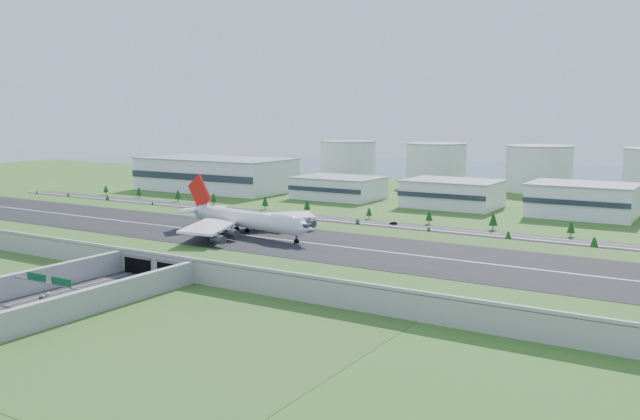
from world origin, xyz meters
The scene contains 20 objects.
ground centered at (0.00, 0.00, 0.00)m, with size 1200.00×1200.00×0.00m, color #3D5D1D.
airfield_deck centered at (0.00, -0.09, 4.12)m, with size 520.00×100.00×9.20m.
underpass_road centered at (0.00, -99.42, 3.43)m, with size 38.80×120.40×8.00m.
sign_gantry_near centered at (0.00, -95.04, 6.95)m, with size 38.70×0.70×9.80m.
north_expressway centered at (0.00, 95.00, 0.06)m, with size 560.00×36.00×0.12m, color #28282B.
tree_row centered at (16.45, 97.06, 4.66)m, with size 500.67×48.66×8.35m.
hangar_west centered at (-170.00, 185.00, 12.50)m, with size 120.00×60.00×25.00m, color silver.
hangar_mid_a centered at (-60.00, 190.00, 7.50)m, with size 58.00×42.00×15.00m, color silver.
hangar_mid_b centered at (25.00, 190.00, 8.50)m, with size 58.00×42.00×17.00m, color silver.
hangar_mid_c centered at (105.00, 190.00, 9.50)m, with size 58.00×42.00×19.00m, color silver.
fuel_tank_a centered at (-120.00, 310.00, 17.50)m, with size 50.00×50.00×35.00m, color silver.
fuel_tank_b centered at (-35.00, 310.00, 17.50)m, with size 50.00×50.00×35.00m, color silver.
fuel_tank_c centered at (50.00, 310.00, 17.50)m, with size 50.00×50.00×35.00m, color silver.
bay_water centered at (0.00, 480.00, 0.03)m, with size 1200.00×260.00×0.06m, color #3D5B75.
boeing_747 centered at (2.38, 2.48, 14.92)m, with size 78.84×73.88×24.57m.
car_0 centered at (-10.44, -89.61, 0.81)m, with size 1.63×4.06×1.38m, color #BBBCC1.
car_2 centered at (7.69, -74.21, 0.85)m, with size 2.44×5.29×1.47m, color #0C123E.
car_4 centered at (-97.83, 89.06, 0.86)m, with size 1.74×4.32×1.47m, color slate.
car_5 centered at (23.37, 105.07, 0.84)m, with size 1.52×4.35×1.43m, color black.
car_7 centered at (-47.92, 105.48, 0.86)m, with size 2.08×5.11×1.48m, color silver.
Camera 1 is at (180.23, -226.00, 59.58)m, focal length 38.00 mm.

